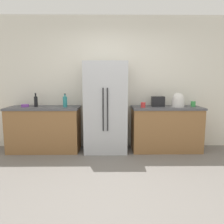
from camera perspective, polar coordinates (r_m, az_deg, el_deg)
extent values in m
plane|color=slate|center=(3.04, 1.63, -19.48)|extent=(11.01, 11.01, 0.00)
cube|color=silver|center=(4.63, 0.75, 7.63)|extent=(5.50, 0.10, 2.72)
cube|color=olive|center=(4.59, -17.28, -4.50)|extent=(1.38, 0.57, 0.85)
cube|color=#4C4C51|center=(4.52, -17.53, 1.03)|extent=(1.41, 0.60, 0.04)
cube|color=olive|center=(4.55, 13.94, -4.49)|extent=(1.35, 0.57, 0.85)
cube|color=#4C4C51|center=(4.47, 14.14, 1.09)|extent=(1.38, 0.60, 0.04)
cube|color=#B2B5BA|center=(4.29, -1.68, 1.21)|extent=(0.83, 0.60, 1.77)
cylinder|color=#262628|center=(3.98, -2.34, 0.63)|extent=(0.02, 0.02, 0.79)
cylinder|color=#262628|center=(3.98, -1.19, 0.63)|extent=(0.02, 0.02, 0.79)
cube|color=black|center=(4.49, 11.96, 2.75)|extent=(0.26, 0.14, 0.20)
cylinder|color=silver|center=(4.49, 16.91, 2.37)|extent=(0.24, 0.24, 0.17)
sphere|color=silver|center=(4.48, 16.96, 3.46)|extent=(0.22, 0.22, 0.22)
cylinder|color=black|center=(4.60, -19.35, 2.60)|extent=(0.07, 0.07, 0.20)
cylinder|color=black|center=(4.59, -19.43, 4.20)|extent=(0.03, 0.03, 0.06)
cylinder|color=#333338|center=(4.59, -19.45, 4.65)|extent=(0.04, 0.04, 0.02)
cylinder|color=teal|center=(4.37, -12.21, 2.62)|extent=(0.08, 0.08, 0.21)
cylinder|color=teal|center=(4.36, -12.26, 4.25)|extent=(0.03, 0.03, 0.04)
cylinder|color=#333338|center=(4.36, -12.27, 4.64)|extent=(0.04, 0.04, 0.02)
cylinder|color=green|center=(4.66, 20.52, 2.01)|extent=(0.09, 0.09, 0.11)
cylinder|color=red|center=(4.25, 8.17, 1.84)|extent=(0.09, 0.09, 0.10)
cylinder|color=purple|center=(4.66, -21.85, 1.57)|extent=(0.15, 0.15, 0.05)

